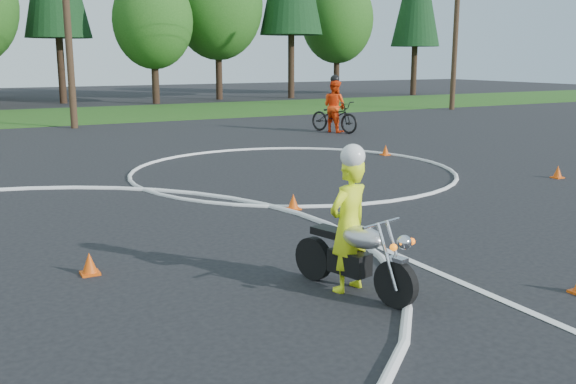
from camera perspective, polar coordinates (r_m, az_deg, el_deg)
name	(u,v)px	position (r m, az deg, el deg)	size (l,w,h in m)	color
course_markings	(82,236)	(10.81, -17.83, -3.71)	(19.05, 19.05, 0.12)	silver
primary_motorcycle	(355,255)	(7.78, 5.98, -5.63)	(0.74, 1.82, 0.98)	black
rider_primary_grp	(349,221)	(7.77, 5.43, -2.57)	(0.68, 0.54, 1.82)	#E8FF1A
rider_second_grp	(334,112)	(24.64, 4.15, 7.10)	(1.41, 2.38, 2.17)	black
traffic_cones	(305,212)	(11.33, 1.50, -1.77)	(17.93, 10.48, 0.30)	#DF4D0B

